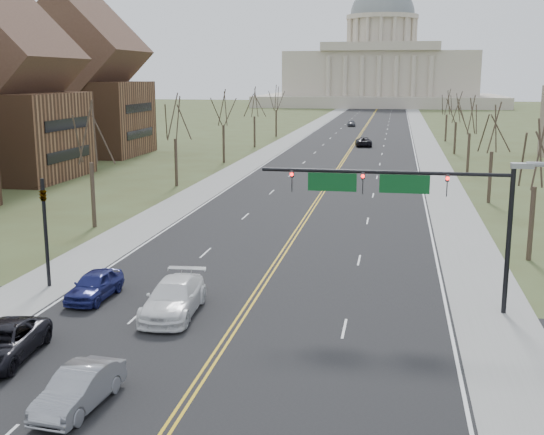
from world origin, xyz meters
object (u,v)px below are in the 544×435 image
at_px(signal_mast, 403,194).
at_px(car_sb_outer_second, 95,285).
at_px(car_sb_inner_second, 174,298).
at_px(car_far_sb, 351,123).
at_px(car_sb_inner_lead, 79,389).
at_px(signal_left, 45,220).
at_px(car_sb_outer_lead, 2,343).
at_px(car_far_nb, 363,142).

xyz_separation_m(signal_mast, car_sb_outer_second, (-15.53, -1.56, -5.02)).
bearing_deg(car_sb_inner_second, car_sb_outer_second, 159.25).
distance_m(signal_mast, car_sb_inner_second, 12.21).
height_order(signal_mast, car_far_sb, signal_mast).
height_order(signal_mast, car_sb_inner_lead, signal_mast).
bearing_deg(signal_left, car_sb_outer_second, -24.60).
distance_m(signal_left, car_sb_inner_lead, 15.35).
distance_m(signal_mast, car_sb_inner_lead, 17.56).
height_order(signal_left, car_far_sb, signal_left).
bearing_deg(car_sb_outer_second, car_sb_outer_lead, -91.14).
bearing_deg(car_sb_outer_second, car_far_sb, 89.29).
relative_size(car_sb_inner_lead, car_sb_inner_second, 0.74).
bearing_deg(signal_left, signal_mast, -0.00).
relative_size(car_sb_outer_second, car_far_nb, 0.80).
bearing_deg(signal_mast, car_sb_outer_second, -174.25).
height_order(car_far_nb, car_far_sb, car_far_sb).
bearing_deg(car_sb_outer_second, signal_mast, 7.23).
bearing_deg(signal_mast, car_sb_inner_second, -164.07).
height_order(car_sb_outer_lead, car_far_sb, car_far_sb).
bearing_deg(car_sb_inner_second, signal_left, 156.19).
height_order(car_sb_outer_lead, car_sb_outer_second, car_sb_outer_second).
relative_size(car_sb_inner_second, car_far_sb, 1.31).
height_order(car_sb_outer_lead, car_sb_inner_second, car_sb_inner_second).
xyz_separation_m(car_sb_inner_second, car_far_nb, (5.01, 82.34, -0.09)).
distance_m(signal_mast, car_sb_outer_second, 16.39).
bearing_deg(car_sb_outer_lead, car_far_sb, 82.68).
bearing_deg(car_sb_outer_lead, car_sb_outer_second, 82.28).
bearing_deg(signal_left, car_sb_inner_second, -20.51).
bearing_deg(car_sb_outer_lead, signal_left, 102.67).
relative_size(signal_mast, car_sb_inner_lead, 2.83).
height_order(car_sb_inner_lead, car_sb_inner_second, car_sb_inner_second).
bearing_deg(car_sb_inner_second, car_sb_outer_lead, -131.87).
bearing_deg(signal_mast, car_far_sb, 94.95).
distance_m(signal_left, car_sb_outer_lead, 10.44).
xyz_separation_m(signal_left, car_far_nb, (13.21, 79.28, -2.96)).
height_order(signal_mast, car_sb_inner_second, signal_mast).
height_order(signal_left, car_sb_outer_second, signal_left).
relative_size(signal_left, car_sb_inner_second, 1.04).
height_order(car_sb_outer_second, car_far_nb, car_far_nb).
bearing_deg(car_sb_outer_second, car_sb_inner_lead, -66.33).
distance_m(signal_left, car_sb_outer_second, 4.79).
height_order(car_sb_inner_lead, car_far_sb, car_far_sb).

